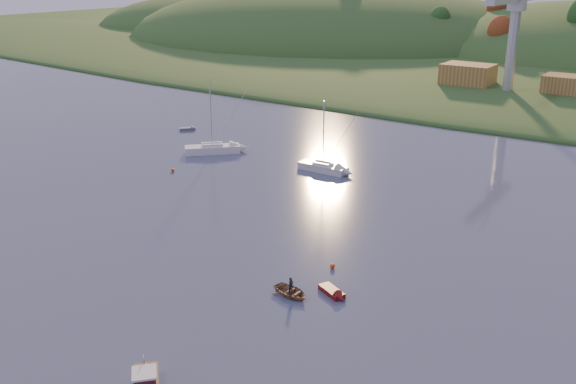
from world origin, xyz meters
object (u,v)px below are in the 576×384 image
Objects in this scene: sailboat_near at (212,148)px; red_tender at (336,294)px; fishing_boat at (146,381)px; grey_dinghy at (190,129)px; sailboat_far at (323,167)px; canoe at (291,292)px.

sailboat_near is 3.42× the size of red_tender.
sailboat_near reaches higher than fishing_boat.
fishing_boat reaches higher than grey_dinghy.
fishing_boat is 1.51× the size of red_tender.
red_tender is (20.52, -31.27, -0.45)m from sailboat_far.
fishing_boat is at bearing -96.00° from grey_dinghy.
sailboat_far is 37.48m from canoe.
canoe is at bearing -85.98° from sailboat_near.
sailboat_near is at bearing 169.37° from red_tender.
sailboat_far is (19.50, 1.80, -0.08)m from sailboat_near.
canoe is 64.48m from grey_dinghy.
sailboat_near reaches higher than canoe.
sailboat_far is 3.46× the size of grey_dinghy.
sailboat_far is at bearing -39.94° from sailboat_near.
red_tender reaches higher than canoe.
sailboat_near is 4.02× the size of grey_dinghy.
sailboat_far is 33.66m from grey_dinghy.
red_tender is at bearing -56.10° from sailboat_far.
sailboat_far reaches higher than fishing_boat.
grey_dinghy is (-32.81, 7.48, -0.45)m from sailboat_far.
sailboat_near is (-35.93, 48.65, -0.03)m from fishing_boat.
fishing_boat is at bearing -98.75° from sailboat_near.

